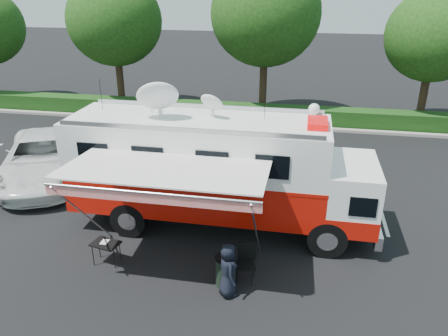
% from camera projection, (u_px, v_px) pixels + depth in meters
% --- Properties ---
extents(ground_plane, '(120.00, 120.00, 0.00)m').
position_uv_depth(ground_plane, '(221.00, 225.00, 14.90)').
color(ground_plane, black).
rests_on(ground_plane, ground).
extents(back_border, '(60.00, 6.14, 8.87)m').
position_uv_depth(back_border, '(285.00, 32.00, 24.35)').
color(back_border, '#9E998E').
rests_on(back_border, ground_plane).
extents(stall_lines, '(24.12, 5.50, 0.01)m').
position_uv_depth(stall_lines, '(223.00, 186.00, 17.69)').
color(stall_lines, silver).
rests_on(stall_lines, ground_plane).
extents(command_truck, '(9.88, 2.72, 4.75)m').
position_uv_depth(command_truck, '(219.00, 170.00, 14.11)').
color(command_truck, black).
rests_on(command_truck, ground_plane).
extents(awning, '(5.40, 2.78, 3.26)m').
position_uv_depth(awning, '(164.00, 174.00, 11.30)').
color(awning, silver).
rests_on(awning, ground_plane).
extents(white_suv, '(5.49, 7.31, 1.84)m').
position_uv_depth(white_suv, '(48.00, 178.00, 18.40)').
color(white_suv, silver).
rests_on(white_suv, ground_plane).
extents(person, '(0.74, 0.88, 1.53)m').
position_uv_depth(person, '(228.00, 294.00, 11.63)').
color(person, black).
rests_on(person, ground_plane).
extents(folding_table, '(0.89, 0.72, 0.68)m').
position_uv_depth(folding_table, '(106.00, 244.00, 12.67)').
color(folding_table, black).
rests_on(folding_table, ground_plane).
extents(folding_chair, '(0.63, 0.66, 1.08)m').
position_uv_depth(folding_chair, '(246.00, 258.00, 12.00)').
color(folding_chair, black).
rests_on(folding_chair, ground_plane).
extents(trash_bin, '(0.59, 0.59, 0.88)m').
position_uv_depth(trash_bin, '(226.00, 271.00, 11.82)').
color(trash_bin, black).
rests_on(trash_bin, ground_plane).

